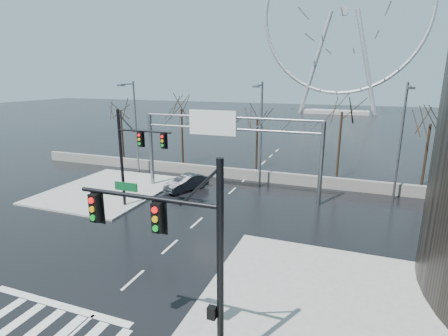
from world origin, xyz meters
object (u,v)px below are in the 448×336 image
at_px(signal_mast_near, 182,245).
at_px(signal_mast_far, 132,150).
at_px(ferris_wheel, 344,18).
at_px(car, 186,183).
at_px(sign_gantry, 225,138).

bearing_deg(signal_mast_near, signal_mast_far, 130.26).
relative_size(signal_mast_far, ferris_wheel, 0.16).
bearing_deg(car, ferris_wheel, 107.36).
xyz_separation_m(signal_mast_far, car, (1.73, 5.73, -4.10)).
relative_size(ferris_wheel, car, 11.49).
bearing_deg(ferris_wheel, car, -96.49).
relative_size(signal_mast_near, car, 1.80).
distance_m(sign_gantry, car, 5.83).
relative_size(sign_gantry, car, 3.69).
xyz_separation_m(signal_mast_near, ferris_wheel, (-0.14, 99.04, 21.26)).
bearing_deg(car, sign_gantry, 27.99).
xyz_separation_m(signal_mast_far, sign_gantry, (5.49, 6.00, 0.35)).
bearing_deg(ferris_wheel, signal_mast_far, -97.20).
height_order(signal_mast_near, car, signal_mast_near).
height_order(ferris_wheel, car, ferris_wheel).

